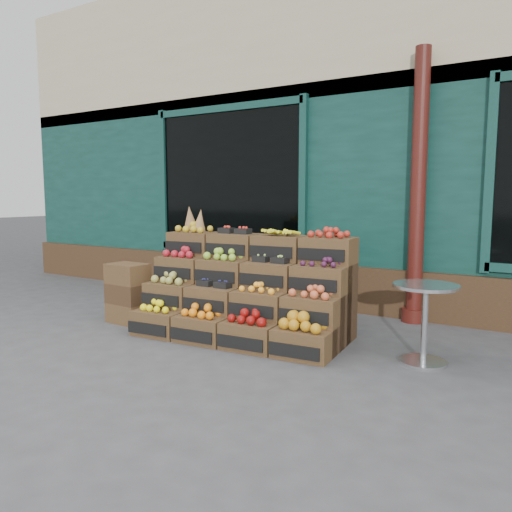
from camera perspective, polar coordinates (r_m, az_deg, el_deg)
The scene contains 6 objects.
ground at distance 5.02m, azimuth -2.32°, elevation -10.65°, with size 60.00×60.00×0.00m, color #434345.
shop_facade at distance 9.50m, azimuth 15.60°, elevation 12.02°, with size 12.00×6.24×4.80m.
crate_display at distance 5.46m, azimuth -1.12°, elevation -4.56°, with size 2.31×1.27×1.40m.
spare_crates at distance 6.17m, azimuth -14.42°, elevation -4.14°, with size 0.49×0.35×0.71m.
bistro_table at distance 4.76m, azimuth 18.74°, elevation -6.34°, with size 0.58×0.58×0.73m.
shopkeeper at distance 8.05m, azimuth -2.98°, elevation 2.36°, with size 0.64×0.42×1.75m, color #175319.
Camera 1 is at (2.69, -3.96, 1.52)m, focal length 35.00 mm.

